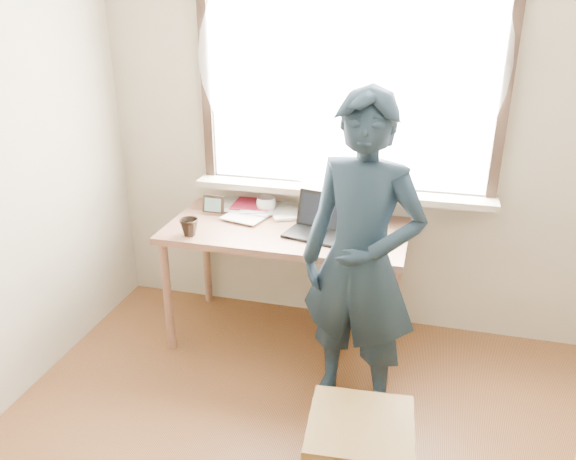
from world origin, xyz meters
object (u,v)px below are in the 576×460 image
(laptop, at_px, (318,224))
(person, at_px, (361,263))
(desk, at_px, (286,239))
(mug_white, at_px, (266,205))
(mug_dark, at_px, (189,227))
(work_chair, at_px, (360,436))

(laptop, height_order, person, person)
(desk, relative_size, person, 0.85)
(person, bearing_deg, laptop, 137.06)
(desk, relative_size, mug_white, 11.50)
(laptop, distance_m, mug_dark, 0.75)
(desk, bearing_deg, laptop, -9.49)
(laptop, distance_m, person, 0.58)
(laptop, xyz_separation_m, mug_dark, (-0.71, -0.22, -0.00))
(desk, bearing_deg, mug_dark, -153.51)
(desk, relative_size, mug_dark, 13.18)
(mug_dark, relative_size, person, 0.06)
(desk, distance_m, mug_white, 0.32)
(mug_dark, bearing_deg, person, -14.74)
(mug_white, relative_size, mug_dark, 1.15)
(laptop, bearing_deg, work_chair, -69.50)
(desk, bearing_deg, mug_white, 131.45)
(mug_dark, relative_size, work_chair, 0.24)
(laptop, bearing_deg, mug_white, 147.49)
(work_chair, bearing_deg, person, 99.71)
(mug_white, bearing_deg, laptop, -32.51)
(laptop, relative_size, mug_dark, 3.49)
(mug_white, height_order, mug_dark, mug_dark)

